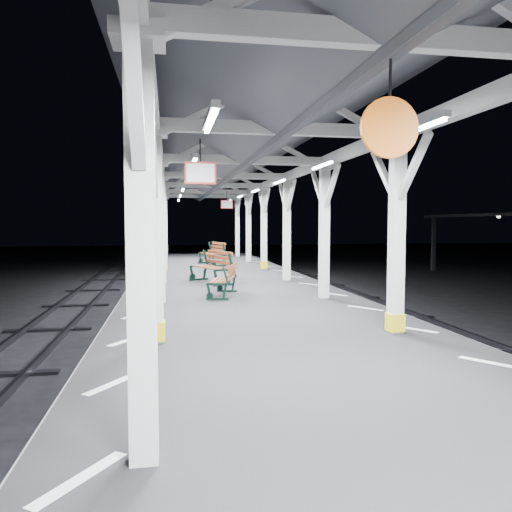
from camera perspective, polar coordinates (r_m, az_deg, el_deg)
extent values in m
plane|color=black|center=(6.79, 6.82, -21.24)|extent=(120.00, 120.00, 0.00)
cube|color=black|center=(6.60, 6.85, -17.30)|extent=(6.00, 50.00, 1.00)
cube|color=silver|center=(6.22, -15.98, -13.84)|extent=(1.00, 48.00, 0.01)
cube|color=silver|center=(7.49, 25.48, -11.01)|extent=(1.00, 48.00, 0.01)
cube|color=silver|center=(3.91, -12.95, -0.27)|extent=(0.22, 0.22, 3.20)
cube|color=silver|center=(4.14, -13.31, 23.31)|extent=(0.40, 0.40, 0.12)
cube|color=silver|center=(4.54, -12.79, 14.88)|extent=(0.10, 0.99, 0.99)
cube|color=silver|center=(3.46, -13.75, 18.41)|extent=(0.10, 0.99, 0.99)
cube|color=silver|center=(7.90, -11.41, 1.74)|extent=(0.22, 0.22, 3.20)
cube|color=silver|center=(8.02, -11.56, 13.68)|extent=(0.40, 0.40, 0.12)
cube|color=yellow|center=(8.07, -11.27, -8.38)|extent=(0.26, 0.26, 0.30)
cube|color=silver|center=(8.49, -11.41, 9.64)|extent=(0.10, 0.99, 0.99)
cube|color=silver|center=(7.40, -11.64, 10.53)|extent=(0.10, 0.99, 0.99)
cube|color=silver|center=(11.90, -10.90, 2.40)|extent=(0.22, 0.22, 3.20)
cube|color=silver|center=(11.98, -11.00, 10.36)|extent=(0.40, 0.40, 0.12)
cube|color=silver|center=(12.48, -10.92, 7.74)|extent=(0.10, 0.99, 0.99)
cube|color=silver|center=(11.38, -11.02, 8.13)|extent=(0.10, 0.99, 0.99)
cube|color=silver|center=(15.90, -10.65, 2.72)|extent=(0.22, 0.22, 3.20)
cube|color=silver|center=(15.96, -10.72, 8.69)|extent=(0.40, 0.40, 0.12)
cube|color=silver|center=(16.47, -10.67, 6.76)|extent=(0.10, 0.99, 0.99)
cube|color=silver|center=(15.37, -10.73, 6.98)|extent=(0.10, 0.99, 0.99)
cube|color=silver|center=(19.90, -10.50, 2.92)|extent=(0.22, 0.22, 3.20)
cube|color=silver|center=(19.94, -10.55, 7.69)|extent=(0.40, 0.40, 0.12)
cube|color=yellow|center=(19.97, -10.45, -1.16)|extent=(0.26, 0.26, 0.30)
cube|color=silver|center=(20.46, -10.52, 6.16)|extent=(0.10, 0.99, 0.99)
cube|color=silver|center=(19.36, -10.55, 6.30)|extent=(0.10, 0.99, 0.99)
cube|color=silver|center=(23.90, -10.40, 3.05)|extent=(0.22, 0.22, 3.20)
cube|color=silver|center=(23.93, -10.44, 7.03)|extent=(0.40, 0.40, 0.12)
cube|color=silver|center=(24.46, -10.42, 5.76)|extent=(0.10, 0.99, 0.99)
cube|color=silver|center=(23.36, -10.44, 5.85)|extent=(0.10, 0.99, 0.99)
cube|color=silver|center=(27.90, -10.32, 3.14)|extent=(0.22, 0.22, 3.20)
cube|color=silver|center=(27.93, -10.36, 6.55)|extent=(0.40, 0.40, 0.12)
cube|color=silver|center=(28.46, -10.34, 5.47)|extent=(0.10, 0.99, 0.99)
cube|color=silver|center=(27.36, -10.36, 5.54)|extent=(0.10, 0.99, 0.99)
cube|color=silver|center=(8.76, 15.77, 1.86)|extent=(0.22, 0.22, 3.20)
cube|color=silver|center=(8.87, 15.96, 12.65)|extent=(0.40, 0.40, 0.12)
cube|color=yellow|center=(8.92, 15.60, -7.30)|extent=(0.26, 0.26, 0.30)
cube|color=silver|center=(9.30, 14.41, 9.08)|extent=(0.10, 0.99, 0.99)
cube|color=silver|center=(8.31, 17.57, 9.68)|extent=(0.10, 0.99, 0.99)
cube|color=silver|center=(12.49, 7.80, 2.49)|extent=(0.22, 0.22, 3.20)
cube|color=silver|center=(12.56, 7.87, 10.08)|extent=(0.40, 0.40, 0.12)
cube|color=silver|center=(13.04, 7.11, 7.61)|extent=(0.10, 0.99, 0.99)
cube|color=silver|center=(11.99, 8.65, 7.93)|extent=(0.10, 0.99, 0.99)
cube|color=silver|center=(16.34, 3.54, 2.81)|extent=(0.22, 0.22, 3.20)
cube|color=silver|center=(16.40, 3.56, 8.62)|extent=(0.40, 0.40, 0.12)
cube|color=silver|center=(16.90, 3.12, 6.74)|extent=(0.10, 0.99, 0.99)
cube|color=silver|center=(15.83, 4.02, 6.94)|extent=(0.10, 0.99, 0.99)
cube|color=silver|center=(20.25, 0.91, 2.99)|extent=(0.22, 0.22, 3.20)
cube|color=silver|center=(20.30, 0.91, 7.69)|extent=(0.40, 0.40, 0.12)
cube|color=yellow|center=(20.32, 0.91, -1.01)|extent=(0.26, 0.26, 0.30)
cube|color=silver|center=(20.81, 0.63, 6.18)|extent=(0.10, 0.99, 0.99)
cube|color=silver|center=(19.73, 1.21, 6.31)|extent=(0.10, 0.99, 0.99)
cube|color=silver|center=(24.19, -0.87, 3.12)|extent=(0.22, 0.22, 3.20)
cube|color=silver|center=(24.23, -0.87, 7.05)|extent=(0.40, 0.40, 0.12)
cube|color=silver|center=(24.75, -1.07, 5.79)|extent=(0.10, 0.99, 0.99)
cube|color=silver|center=(23.67, -0.66, 5.89)|extent=(0.10, 0.99, 0.99)
cube|color=silver|center=(28.15, -2.14, 3.20)|extent=(0.22, 0.22, 3.20)
cube|color=silver|center=(28.18, -2.15, 6.58)|extent=(0.40, 0.40, 0.12)
cube|color=silver|center=(28.71, -2.30, 5.51)|extent=(0.10, 0.99, 0.99)
cube|color=silver|center=(27.62, -1.99, 5.58)|extent=(0.10, 0.99, 0.99)
cube|color=silver|center=(6.09, -12.15, 18.06)|extent=(0.18, 48.00, 0.24)
cube|color=silver|center=(7.17, 23.23, 15.64)|extent=(0.18, 48.00, 0.24)
cube|color=silver|center=(4.54, 15.18, 23.07)|extent=(4.20, 0.14, 0.20)
cube|color=silver|center=(8.23, 2.94, 14.33)|extent=(4.20, 0.14, 0.20)
cube|color=silver|center=(12.12, -1.34, 10.92)|extent=(4.20, 0.14, 0.20)
cube|color=silver|center=(16.07, -3.48, 9.15)|extent=(4.20, 0.14, 0.20)
cube|color=silver|center=(20.03, -4.77, 8.07)|extent=(4.20, 0.14, 0.20)
cube|color=silver|center=(24.01, -5.63, 7.35)|extent=(4.20, 0.14, 0.20)
cube|color=silver|center=(27.99, -6.24, 6.83)|extent=(4.20, 0.14, 0.20)
cube|color=silver|center=(6.62, 7.21, 25.28)|extent=(0.16, 48.00, 0.20)
cube|color=#45474C|center=(6.26, -5.26, 22.88)|extent=(2.80, 49.00, 1.45)
cube|color=#45474C|center=(6.96, 18.18, 20.71)|extent=(2.80, 49.00, 1.45)
cube|color=silver|center=(6.04, -5.22, 15.51)|extent=(0.10, 1.35, 0.08)
cube|color=white|center=(6.03, -5.21, 15.05)|extent=(0.05, 1.25, 0.05)
cube|color=silver|center=(9.98, -7.12, 10.82)|extent=(0.10, 1.35, 0.08)
cube|color=white|center=(9.98, -7.12, 10.53)|extent=(0.05, 1.25, 0.05)
cube|color=silver|center=(13.96, -7.92, 8.78)|extent=(0.10, 1.35, 0.08)
cube|color=white|center=(13.95, -7.92, 8.58)|extent=(0.05, 1.25, 0.05)
cube|color=silver|center=(17.94, -8.37, 7.65)|extent=(0.10, 1.35, 0.08)
cube|color=white|center=(17.94, -8.36, 7.49)|extent=(0.05, 1.25, 0.05)
cube|color=silver|center=(21.93, -8.65, 6.93)|extent=(0.10, 1.35, 0.08)
cube|color=white|center=(21.93, -8.64, 6.80)|extent=(0.05, 1.25, 0.05)
cube|color=silver|center=(25.93, -8.84, 6.43)|extent=(0.10, 1.35, 0.08)
cube|color=white|center=(25.93, -8.84, 6.32)|extent=(0.05, 1.25, 0.05)
cube|color=silver|center=(6.77, 18.04, 14.07)|extent=(0.10, 1.35, 0.08)
cube|color=white|center=(6.76, 18.03, 13.65)|extent=(0.05, 1.25, 0.05)
cube|color=silver|center=(10.44, 7.54, 10.50)|extent=(0.10, 1.35, 0.08)
cube|color=white|center=(10.43, 7.54, 10.23)|extent=(0.05, 1.25, 0.05)
cube|color=silver|center=(14.29, 2.68, 8.70)|extent=(0.10, 1.35, 0.08)
cube|color=white|center=(14.28, 2.68, 8.50)|extent=(0.05, 1.25, 0.05)
cube|color=silver|center=(18.20, -0.08, 7.64)|extent=(0.10, 1.35, 0.08)
cube|color=white|center=(18.20, -0.08, 7.48)|extent=(0.05, 1.25, 0.05)
cube|color=silver|center=(22.14, -1.86, 6.94)|extent=(0.10, 1.35, 0.08)
cube|color=white|center=(22.14, -1.85, 6.81)|extent=(0.05, 1.25, 0.05)
cube|color=silver|center=(26.11, -3.09, 6.45)|extent=(0.10, 1.35, 0.08)
cube|color=white|center=(26.10, -3.09, 6.34)|extent=(0.05, 1.25, 0.05)
cylinder|color=black|center=(4.44, 15.10, 19.06)|extent=(0.02, 0.02, 0.30)
cylinder|color=#D65A0B|center=(4.36, 15.01, 13.98)|extent=(0.50, 0.04, 0.50)
cylinder|color=black|center=(8.11, -6.39, 11.90)|extent=(0.02, 0.02, 0.36)
cube|color=red|center=(8.06, -6.37, 9.41)|extent=(0.50, 0.03, 0.35)
cube|color=white|center=(8.06, -6.37, 9.41)|extent=(0.44, 0.04, 0.29)
cylinder|color=black|center=(21.03, -3.36, 6.89)|extent=(0.02, 0.02, 0.36)
cube|color=red|center=(21.01, -3.35, 5.92)|extent=(0.50, 0.03, 0.35)
cube|color=white|center=(21.01, -3.35, 5.92)|extent=(0.44, 0.05, 0.29)
cube|color=black|center=(32.08, 19.63, 1.36)|extent=(0.20, 0.20, 3.30)
sphere|color=silver|center=(27.00, 25.99, 4.12)|extent=(0.20, 0.20, 0.20)
sphere|color=silver|center=(32.05, 19.69, 4.16)|extent=(0.20, 0.20, 0.20)
cube|color=black|center=(12.19, -4.44, -4.94)|extent=(0.55, 0.20, 0.06)
cube|color=black|center=(12.20, -5.38, -4.06)|extent=(0.15, 0.08, 0.43)
cube|color=black|center=(12.13, -3.59, -4.10)|extent=(0.14, 0.08, 0.43)
cube|color=black|center=(12.08, -3.51, -2.20)|extent=(0.16, 0.08, 0.40)
cube|color=black|center=(13.63, -3.36, -4.01)|extent=(0.55, 0.20, 0.06)
cube|color=black|center=(13.64, -4.21, -3.23)|extent=(0.15, 0.08, 0.43)
cube|color=black|center=(13.58, -2.60, -3.26)|extent=(0.14, 0.08, 0.43)
cube|color=black|center=(13.53, -2.53, -1.56)|extent=(0.16, 0.08, 0.40)
cube|color=brown|center=(12.89, -4.69, -2.73)|extent=(0.45, 1.37, 0.03)
cube|color=brown|center=(12.87, -4.16, -2.74)|extent=(0.45, 1.37, 0.03)
cube|color=brown|center=(12.85, -3.64, -2.75)|extent=(0.45, 1.37, 0.03)
cube|color=brown|center=(12.83, -3.11, -2.76)|extent=(0.45, 1.37, 0.03)
cube|color=brown|center=(12.81, -2.83, -2.19)|extent=(0.42, 1.36, 0.09)
cube|color=brown|center=(12.79, -2.75, -1.66)|extent=(0.42, 1.36, 0.09)
cube|color=brown|center=(12.78, -2.67, -1.12)|extent=(0.42, 1.36, 0.09)
cube|color=black|center=(14.91, -3.75, -3.32)|extent=(0.65, 0.30, 0.07)
cube|color=black|center=(14.77, -4.60, -2.52)|extent=(0.18, 0.11, 0.51)
cube|color=black|center=(14.98, -2.99, -2.43)|extent=(0.16, 0.11, 0.51)
cube|color=black|center=(14.95, -2.93, -0.56)|extent=(0.19, 0.12, 0.49)
cube|color=black|center=(16.50, -6.56, -2.65)|extent=(0.65, 0.30, 0.07)
cube|color=black|center=(16.38, -7.35, -1.93)|extent=(0.18, 0.11, 0.51)
cube|color=black|center=(16.57, -5.86, -1.85)|extent=(0.16, 0.11, 0.51)
cube|color=black|center=(16.54, -5.81, -0.16)|extent=(0.19, 0.12, 0.49)
cube|color=brown|center=(15.56, -5.97, -1.31)|extent=(0.70, 1.61, 0.04)
cube|color=brown|center=(15.62, -5.49, -1.29)|extent=(0.70, 1.61, 0.04)
cube|color=brown|center=(15.68, -5.02, -1.27)|extent=(0.70, 1.61, 0.04)
cube|color=brown|center=(15.74, -4.54, -1.24)|extent=(0.70, 1.61, 0.04)
cube|color=brown|center=(15.77, -4.29, -0.67)|extent=(0.65, 1.60, 0.11)
cube|color=brown|center=(15.76, -4.22, -0.14)|extent=(0.65, 1.60, 0.11)
cube|color=brown|center=(15.77, -4.15, 0.38)|extent=(0.65, 1.60, 0.11)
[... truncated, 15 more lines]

